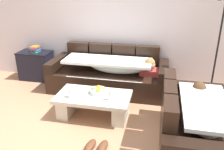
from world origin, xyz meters
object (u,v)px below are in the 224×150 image
object	(u,v)px
book_stack_on_cabinet	(35,49)
wine_glass_near_right	(110,94)
floor_lamp	(216,42)
wine_glass_near_left	(70,91)
couch_near_window	(195,126)
coffee_table	(94,103)
side_cabinet	(36,65)
pair_of_shoes	(97,146)
fruit_bowl	(98,91)
couch_along_wall	(110,75)

from	to	relation	value
book_stack_on_cabinet	wine_glass_near_right	bearing A→B (deg)	-34.36
floor_lamp	wine_glass_near_left	bearing A→B (deg)	-152.94
couch_near_window	coffee_table	bearing A→B (deg)	72.20
couch_near_window	floor_lamp	bearing A→B (deg)	-15.14
book_stack_on_cabinet	floor_lamp	world-z (taller)	floor_lamp
coffee_table	wine_glass_near_right	bearing A→B (deg)	-20.10
side_cabinet	pair_of_shoes	xyz separation A→B (m)	(2.01, -2.07, -0.28)
coffee_table	wine_glass_near_right	world-z (taller)	wine_glass_near_right
wine_glass_near_left	side_cabinet	xyz separation A→B (m)	(-1.41, 1.42, -0.17)
fruit_bowl	wine_glass_near_right	xyz separation A→B (m)	(0.25, -0.21, 0.07)
pair_of_shoes	book_stack_on_cabinet	bearing A→B (deg)	133.63
couch_along_wall	floor_lamp	xyz separation A→B (m)	(1.88, -0.04, 0.79)
couch_along_wall	wine_glass_near_right	xyz separation A→B (m)	(0.25, -1.15, 0.16)
coffee_table	wine_glass_near_right	distance (m)	0.42
couch_along_wall	fruit_bowl	bearing A→B (deg)	-89.69
wine_glass_near_right	fruit_bowl	bearing A→B (deg)	140.27
couch_near_window	pair_of_shoes	bearing A→B (deg)	104.18
coffee_table	pair_of_shoes	distance (m)	0.88
couch_along_wall	book_stack_on_cabinet	world-z (taller)	couch_along_wall
couch_along_wall	coffee_table	distance (m)	1.04
book_stack_on_cabinet	couch_along_wall	bearing A→B (deg)	-7.15
couch_near_window	couch_along_wall	bearing A→B (deg)	44.05
wine_glass_near_left	wine_glass_near_right	world-z (taller)	same
wine_glass_near_right	side_cabinet	xyz separation A→B (m)	(-2.04, 1.38, -0.17)
side_cabinet	book_stack_on_cabinet	distance (m)	0.39
coffee_table	fruit_bowl	bearing A→B (deg)	58.96
wine_glass_near_right	wine_glass_near_left	bearing A→B (deg)	-176.02
wine_glass_near_left	book_stack_on_cabinet	world-z (taller)	book_stack_on_cabinet
side_cabinet	book_stack_on_cabinet	size ratio (longest dim) A/B	3.07
coffee_table	side_cabinet	xyz separation A→B (m)	(-1.73, 1.26, 0.08)
couch_along_wall	book_stack_on_cabinet	size ratio (longest dim) A/B	10.01
wine_glass_near_right	book_stack_on_cabinet	world-z (taller)	book_stack_on_cabinet
fruit_bowl	wine_glass_near_left	world-z (taller)	wine_glass_near_left
couch_along_wall	wine_glass_near_right	size ratio (longest dim) A/B	14.15
book_stack_on_cabinet	floor_lamp	xyz separation A→B (m)	(3.63, -0.26, 0.41)
side_cabinet	couch_along_wall	bearing A→B (deg)	-7.22
couch_near_window	floor_lamp	distance (m)	1.73
floor_lamp	pair_of_shoes	xyz separation A→B (m)	(-1.66, -1.81, -1.07)
book_stack_on_cabinet	pair_of_shoes	distance (m)	2.93
couch_near_window	wine_glass_near_left	world-z (taller)	couch_near_window
couch_along_wall	book_stack_on_cabinet	distance (m)	1.80
couch_along_wall	coffee_table	size ratio (longest dim) A/B	1.96
fruit_bowl	side_cabinet	xyz separation A→B (m)	(-1.79, 1.17, -0.10)
side_cabinet	floor_lamp	distance (m)	3.76
floor_lamp	pair_of_shoes	size ratio (longest dim) A/B	6.13
wine_glass_near_left	pair_of_shoes	distance (m)	1.00
coffee_table	floor_lamp	xyz separation A→B (m)	(1.94, 1.00, 0.88)
coffee_table	couch_along_wall	bearing A→B (deg)	87.13
couch_along_wall	wine_glass_near_right	distance (m)	1.19
couch_near_window	fruit_bowl	bearing A→B (deg)	68.30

